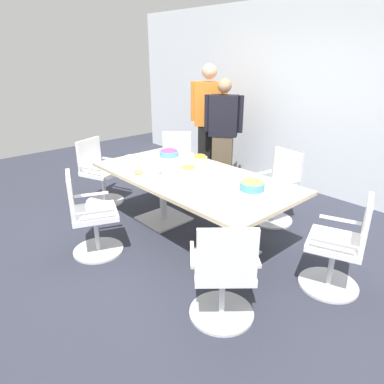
{
  "coord_description": "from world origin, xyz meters",
  "views": [
    {
      "loc": [
        2.73,
        -2.48,
        2.03
      ],
      "look_at": [
        0.0,
        0.0,
        0.55
      ],
      "focal_mm": 32.48,
      "sensor_mm": 36.0,
      "label": 1
    }
  ],
  "objects_px": {
    "office_chair_3": "(341,249)",
    "person_standing_0": "(209,120)",
    "snack_bowl_candy_mix": "(169,152)",
    "plate_stack": "(132,159)",
    "napkin_pile": "(215,203)",
    "office_chair_2": "(224,277)",
    "donut_platter": "(148,170)",
    "snack_bowl_chips_orange": "(200,159)",
    "office_chair_5": "(176,166)",
    "office_chair_0": "(100,175)",
    "office_chair_1": "(90,219)",
    "conference_table": "(192,186)",
    "snack_bowl_cookies": "(252,185)",
    "snack_bowl_chips_yellow": "(188,170)",
    "person_standing_1": "(223,131)",
    "office_chair_4": "(277,191)"
  },
  "relations": [
    {
      "from": "plate_stack",
      "to": "snack_bowl_candy_mix",
      "type": "bearing_deg",
      "value": 73.66
    },
    {
      "from": "snack_bowl_chips_yellow",
      "to": "person_standing_1",
      "type": "bearing_deg",
      "value": 120.61
    },
    {
      "from": "person_standing_1",
      "to": "donut_platter",
      "type": "distance_m",
      "value": 1.93
    },
    {
      "from": "donut_platter",
      "to": "napkin_pile",
      "type": "relative_size",
      "value": 2.49
    },
    {
      "from": "snack_bowl_chips_orange",
      "to": "plate_stack",
      "type": "xyz_separation_m",
      "value": [
        -0.67,
        -0.56,
        -0.03
      ]
    },
    {
      "from": "conference_table",
      "to": "office_chair_3",
      "type": "relative_size",
      "value": 2.64
    },
    {
      "from": "office_chair_5",
      "to": "snack_bowl_chips_orange",
      "type": "relative_size",
      "value": 5.23
    },
    {
      "from": "person_standing_1",
      "to": "plate_stack",
      "type": "relative_size",
      "value": 7.42
    },
    {
      "from": "snack_bowl_cookies",
      "to": "napkin_pile",
      "type": "distance_m",
      "value": 0.57
    },
    {
      "from": "donut_platter",
      "to": "napkin_pile",
      "type": "xyz_separation_m",
      "value": [
        1.21,
        -0.13,
        0.01
      ]
    },
    {
      "from": "conference_table",
      "to": "office_chair_0",
      "type": "relative_size",
      "value": 2.64
    },
    {
      "from": "plate_stack",
      "to": "napkin_pile",
      "type": "height_order",
      "value": "napkin_pile"
    },
    {
      "from": "person_standing_0",
      "to": "snack_bowl_candy_mix",
      "type": "distance_m",
      "value": 1.46
    },
    {
      "from": "office_chair_4",
      "to": "person_standing_0",
      "type": "height_order",
      "value": "person_standing_0"
    },
    {
      "from": "office_chair_0",
      "to": "donut_platter",
      "type": "relative_size",
      "value": 2.33
    },
    {
      "from": "snack_bowl_candy_mix",
      "to": "plate_stack",
      "type": "distance_m",
      "value": 0.5
    },
    {
      "from": "person_standing_0",
      "to": "person_standing_1",
      "type": "height_order",
      "value": "person_standing_0"
    },
    {
      "from": "office_chair_5",
      "to": "snack_bowl_candy_mix",
      "type": "height_order",
      "value": "office_chair_5"
    },
    {
      "from": "snack_bowl_candy_mix",
      "to": "napkin_pile",
      "type": "xyz_separation_m",
      "value": [
        1.56,
        -0.72,
        -0.02
      ]
    },
    {
      "from": "office_chair_0",
      "to": "office_chair_3",
      "type": "xyz_separation_m",
      "value": [
        3.28,
        0.6,
        0.0
      ]
    },
    {
      "from": "snack_bowl_cookies",
      "to": "snack_bowl_candy_mix",
      "type": "bearing_deg",
      "value": 174.26
    },
    {
      "from": "office_chair_2",
      "to": "snack_bowl_candy_mix",
      "type": "bearing_deg",
      "value": 103.12
    },
    {
      "from": "snack_bowl_chips_orange",
      "to": "snack_bowl_chips_yellow",
      "type": "bearing_deg",
      "value": -61.75
    },
    {
      "from": "snack_bowl_chips_yellow",
      "to": "snack_bowl_candy_mix",
      "type": "distance_m",
      "value": 0.79
    },
    {
      "from": "office_chair_4",
      "to": "plate_stack",
      "type": "xyz_separation_m",
      "value": [
        -1.36,
        -1.24,
        0.37
      ]
    },
    {
      "from": "conference_table",
      "to": "snack_bowl_chips_yellow",
      "type": "height_order",
      "value": "snack_bowl_chips_yellow"
    },
    {
      "from": "conference_table",
      "to": "snack_bowl_chips_orange",
      "type": "relative_size",
      "value": 13.8
    },
    {
      "from": "donut_platter",
      "to": "napkin_pile",
      "type": "height_order",
      "value": "napkin_pile"
    },
    {
      "from": "person_standing_1",
      "to": "napkin_pile",
      "type": "bearing_deg",
      "value": 95.4
    },
    {
      "from": "person_standing_0",
      "to": "person_standing_1",
      "type": "xyz_separation_m",
      "value": [
        0.39,
        -0.06,
        -0.12
      ]
    },
    {
      "from": "office_chair_0",
      "to": "office_chair_1",
      "type": "xyz_separation_m",
      "value": [
        1.21,
        -0.77,
        0.0
      ]
    },
    {
      "from": "person_standing_0",
      "to": "napkin_pile",
      "type": "distance_m",
      "value": 2.98
    },
    {
      "from": "office_chair_4",
      "to": "snack_bowl_chips_yellow",
      "type": "bearing_deg",
      "value": 74.77
    },
    {
      "from": "person_standing_0",
      "to": "snack_bowl_cookies",
      "type": "height_order",
      "value": "person_standing_0"
    },
    {
      "from": "office_chair_3",
      "to": "person_standing_0",
      "type": "height_order",
      "value": "person_standing_0"
    },
    {
      "from": "person_standing_1",
      "to": "snack_bowl_candy_mix",
      "type": "relative_size",
      "value": 6.55
    },
    {
      "from": "office_chair_0",
      "to": "donut_platter",
      "type": "xyz_separation_m",
      "value": [
        1.19,
        0.02,
        0.36
      ]
    },
    {
      "from": "office_chair_1",
      "to": "office_chair_3",
      "type": "bearing_deg",
      "value": 56.03
    },
    {
      "from": "office_chair_2",
      "to": "person_standing_0",
      "type": "bearing_deg",
      "value": 88.59
    },
    {
      "from": "office_chair_5",
      "to": "person_standing_0",
      "type": "relative_size",
      "value": 0.49
    },
    {
      "from": "office_chair_1",
      "to": "office_chair_3",
      "type": "height_order",
      "value": "same"
    },
    {
      "from": "donut_platter",
      "to": "plate_stack",
      "type": "relative_size",
      "value": 1.73
    },
    {
      "from": "plate_stack",
      "to": "person_standing_1",
      "type": "bearing_deg",
      "value": 91.8
    },
    {
      "from": "donut_platter",
      "to": "snack_bowl_candy_mix",
      "type": "bearing_deg",
      "value": 120.72
    },
    {
      "from": "snack_bowl_cookies",
      "to": "office_chair_4",
      "type": "bearing_deg",
      "value": 108.42
    },
    {
      "from": "plate_stack",
      "to": "office_chair_5",
      "type": "bearing_deg",
      "value": 106.19
    },
    {
      "from": "conference_table",
      "to": "office_chair_5",
      "type": "bearing_deg",
      "value": 147.47
    },
    {
      "from": "office_chair_3",
      "to": "office_chair_5",
      "type": "xyz_separation_m",
      "value": [
        -2.86,
        0.47,
        0.0
      ]
    },
    {
      "from": "office_chair_5",
      "to": "snack_bowl_chips_yellow",
      "type": "xyz_separation_m",
      "value": [
        1.14,
        -0.76,
        0.39
      ]
    },
    {
      "from": "person_standing_1",
      "to": "office_chair_1",
      "type": "bearing_deg",
      "value": 65.93
    }
  ]
}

